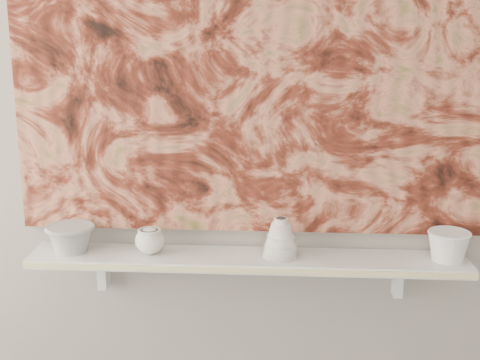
# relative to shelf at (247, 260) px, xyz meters

# --- Properties ---
(wall_back) EXTENTS (3.60, 0.00, 3.60)m
(wall_back) POSITION_rel_shelf_xyz_m (0.00, 0.09, 0.44)
(wall_back) COLOR gray
(wall_back) RESTS_ON floor
(shelf) EXTENTS (1.40, 0.18, 0.03)m
(shelf) POSITION_rel_shelf_xyz_m (0.00, 0.00, 0.00)
(shelf) COLOR silver
(shelf) RESTS_ON wall_back
(shelf_stripe) EXTENTS (1.40, 0.01, 0.02)m
(shelf_stripe) POSITION_rel_shelf_xyz_m (0.00, -0.09, 0.00)
(shelf_stripe) COLOR beige
(shelf_stripe) RESTS_ON shelf
(bracket_left) EXTENTS (0.03, 0.06, 0.12)m
(bracket_left) POSITION_rel_shelf_xyz_m (-0.49, 0.06, -0.07)
(bracket_left) COLOR silver
(bracket_left) RESTS_ON wall_back
(bracket_right) EXTENTS (0.03, 0.06, 0.12)m
(bracket_right) POSITION_rel_shelf_xyz_m (0.49, 0.06, -0.07)
(bracket_right) COLOR silver
(bracket_right) RESTS_ON wall_back
(painting) EXTENTS (1.50, 0.02, 1.10)m
(painting) POSITION_rel_shelf_xyz_m (0.00, 0.08, 0.62)
(painting) COLOR maroon
(painting) RESTS_ON wall_back
(house_motif) EXTENTS (0.09, 0.00, 0.08)m
(house_motif) POSITION_rel_shelf_xyz_m (0.45, 0.07, 0.32)
(house_motif) COLOR black
(house_motif) RESTS_ON painting
(bowl_grey) EXTENTS (0.20, 0.20, 0.09)m
(bowl_grey) POSITION_rel_shelf_xyz_m (-0.57, 0.00, 0.06)
(bowl_grey) COLOR gray
(bowl_grey) RESTS_ON shelf
(cup_cream) EXTENTS (0.12, 0.12, 0.09)m
(cup_cream) POSITION_rel_shelf_xyz_m (-0.31, 0.00, 0.06)
(cup_cream) COLOR white
(cup_cream) RESTS_ON shelf
(bell_vessel) EXTENTS (0.14, 0.14, 0.13)m
(bell_vessel) POSITION_rel_shelf_xyz_m (0.11, 0.00, 0.08)
(bell_vessel) COLOR silver
(bell_vessel) RESTS_ON shelf
(bowl_white) EXTENTS (0.16, 0.16, 0.10)m
(bowl_white) POSITION_rel_shelf_xyz_m (0.63, 0.00, 0.06)
(bowl_white) COLOR white
(bowl_white) RESTS_ON shelf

